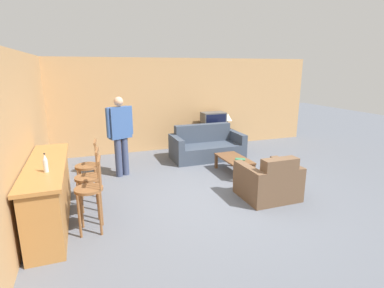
{
  "coord_description": "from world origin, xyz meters",
  "views": [
    {
      "loc": [
        -2.19,
        -4.61,
        2.34
      ],
      "look_at": [
        -0.2,
        0.85,
        0.85
      ],
      "focal_mm": 28.0,
      "sensor_mm": 36.0,
      "label": 1
    }
  ],
  "objects_px": {
    "coffee_table": "(234,160)",
    "bottle": "(45,163)",
    "bar_chair_mid": "(89,182)",
    "tv": "(213,121)",
    "bar_chair_far": "(88,170)",
    "couch_far": "(206,147)",
    "book_on_table": "(240,159)",
    "bar_chair_near": "(90,194)",
    "armchair_near": "(269,183)",
    "table_lamp": "(228,118)",
    "tv_unit": "(213,139)",
    "person_by_window": "(120,132)"
  },
  "relations": [
    {
      "from": "bar_chair_near",
      "to": "bar_chair_mid",
      "type": "relative_size",
      "value": 1.0
    },
    {
      "from": "bar_chair_mid",
      "to": "person_by_window",
      "type": "bearing_deg",
      "value": 67.7
    },
    {
      "from": "person_by_window",
      "to": "bar_chair_far",
      "type": "bearing_deg",
      "value": -121.87
    },
    {
      "from": "bottle",
      "to": "bar_chair_far",
      "type": "bearing_deg",
      "value": 62.49
    },
    {
      "from": "table_lamp",
      "to": "person_by_window",
      "type": "relative_size",
      "value": 0.27
    },
    {
      "from": "tv",
      "to": "table_lamp",
      "type": "distance_m",
      "value": 0.47
    },
    {
      "from": "bar_chair_near",
      "to": "bottle",
      "type": "relative_size",
      "value": 4.17
    },
    {
      "from": "bar_chair_near",
      "to": "armchair_near",
      "type": "xyz_separation_m",
      "value": [
        3.09,
        0.1,
        -0.29
      ]
    },
    {
      "from": "bar_chair_far",
      "to": "tv",
      "type": "xyz_separation_m",
      "value": [
        3.57,
        2.62,
        0.22
      ]
    },
    {
      "from": "bar_chair_mid",
      "to": "tv",
      "type": "height_order",
      "value": "bar_chair_mid"
    },
    {
      "from": "couch_far",
      "to": "coffee_table",
      "type": "xyz_separation_m",
      "value": [
        0.12,
        -1.33,
        0.01
      ]
    },
    {
      "from": "couch_far",
      "to": "tv_unit",
      "type": "height_order",
      "value": "couch_far"
    },
    {
      "from": "coffee_table",
      "to": "bottle",
      "type": "relative_size",
      "value": 3.84
    },
    {
      "from": "armchair_near",
      "to": "tv_unit",
      "type": "bearing_deg",
      "value": 82.37
    },
    {
      "from": "tv_unit",
      "to": "bar_chair_mid",
      "type": "bearing_deg",
      "value": -137.98
    },
    {
      "from": "bar_chair_near",
      "to": "bar_chair_mid",
      "type": "bearing_deg",
      "value": 90.01
    },
    {
      "from": "bar_chair_near",
      "to": "bar_chair_far",
      "type": "distance_m",
      "value": 1.08
    },
    {
      "from": "bar_chair_near",
      "to": "book_on_table",
      "type": "xyz_separation_m",
      "value": [
        3.18,
        1.34,
        -0.21
      ]
    },
    {
      "from": "couch_far",
      "to": "tv_unit",
      "type": "relative_size",
      "value": 1.52
    },
    {
      "from": "bar_chair_mid",
      "to": "bar_chair_far",
      "type": "xyz_separation_m",
      "value": [
        0.0,
        0.6,
        0.0
      ]
    },
    {
      "from": "bar_chair_near",
      "to": "table_lamp",
      "type": "distance_m",
      "value": 5.48
    },
    {
      "from": "tv",
      "to": "bar_chair_mid",
      "type": "bearing_deg",
      "value": -138.0
    },
    {
      "from": "bar_chair_far",
      "to": "tv",
      "type": "bearing_deg",
      "value": 36.23
    },
    {
      "from": "armchair_near",
      "to": "person_by_window",
      "type": "distance_m",
      "value": 3.26
    },
    {
      "from": "person_by_window",
      "to": "coffee_table",
      "type": "bearing_deg",
      "value": -17.2
    },
    {
      "from": "armchair_near",
      "to": "person_by_window",
      "type": "relative_size",
      "value": 0.55
    },
    {
      "from": "bar_chair_far",
      "to": "bottle",
      "type": "xyz_separation_m",
      "value": [
        -0.53,
        -1.02,
        0.5
      ]
    },
    {
      "from": "tv",
      "to": "book_on_table",
      "type": "distance_m",
      "value": 2.43
    },
    {
      "from": "bar_chair_mid",
      "to": "tv_unit",
      "type": "distance_m",
      "value": 4.82
    },
    {
      "from": "couch_far",
      "to": "coffee_table",
      "type": "bearing_deg",
      "value": -84.94
    },
    {
      "from": "bar_chair_near",
      "to": "person_by_window",
      "type": "height_order",
      "value": "person_by_window"
    },
    {
      "from": "bar_chair_mid",
      "to": "bottle",
      "type": "relative_size",
      "value": 4.17
    },
    {
      "from": "bar_chair_mid",
      "to": "tv",
      "type": "distance_m",
      "value": 4.81
    },
    {
      "from": "bar_chair_mid",
      "to": "tv_unit",
      "type": "relative_size",
      "value": 0.9
    },
    {
      "from": "couch_far",
      "to": "bottle",
      "type": "height_order",
      "value": "bottle"
    },
    {
      "from": "tv",
      "to": "table_lamp",
      "type": "bearing_deg",
      "value": 0.38
    },
    {
      "from": "bottle",
      "to": "bar_chair_mid",
      "type": "bearing_deg",
      "value": 38.43
    },
    {
      "from": "couch_far",
      "to": "tv_unit",
      "type": "xyz_separation_m",
      "value": [
        0.58,
        0.87,
        -0.03
      ]
    },
    {
      "from": "coffee_table",
      "to": "person_by_window",
      "type": "distance_m",
      "value": 2.59
    },
    {
      "from": "tv_unit",
      "to": "book_on_table",
      "type": "xyz_separation_m",
      "value": [
        -0.39,
        -2.36,
        0.11
      ]
    },
    {
      "from": "bar_chair_mid",
      "to": "bar_chair_far",
      "type": "distance_m",
      "value": 0.6
    },
    {
      "from": "coffee_table",
      "to": "tv_unit",
      "type": "relative_size",
      "value": 0.83
    },
    {
      "from": "couch_far",
      "to": "book_on_table",
      "type": "height_order",
      "value": "couch_far"
    },
    {
      "from": "tv_unit",
      "to": "person_by_window",
      "type": "height_order",
      "value": "person_by_window"
    },
    {
      "from": "book_on_table",
      "to": "coffee_table",
      "type": "bearing_deg",
      "value": 111.72
    },
    {
      "from": "bar_chair_mid",
      "to": "person_by_window",
      "type": "relative_size",
      "value": 0.64
    },
    {
      "from": "bar_chair_near",
      "to": "armchair_near",
      "type": "relative_size",
      "value": 1.15
    },
    {
      "from": "tv",
      "to": "bar_chair_far",
      "type": "bearing_deg",
      "value": -143.77
    },
    {
      "from": "bar_chair_near",
      "to": "book_on_table",
      "type": "height_order",
      "value": "bar_chair_near"
    },
    {
      "from": "tv",
      "to": "table_lamp",
      "type": "xyz_separation_m",
      "value": [
        0.47,
        0.0,
        0.08
      ]
    }
  ]
}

